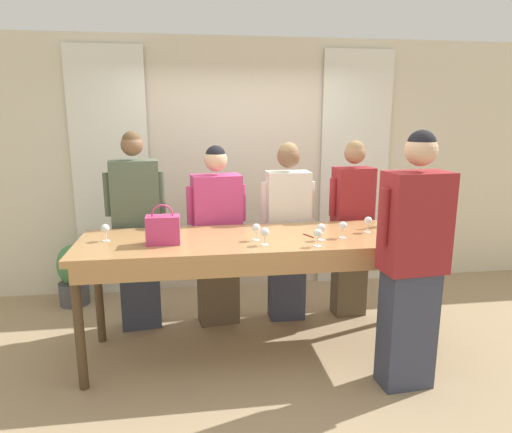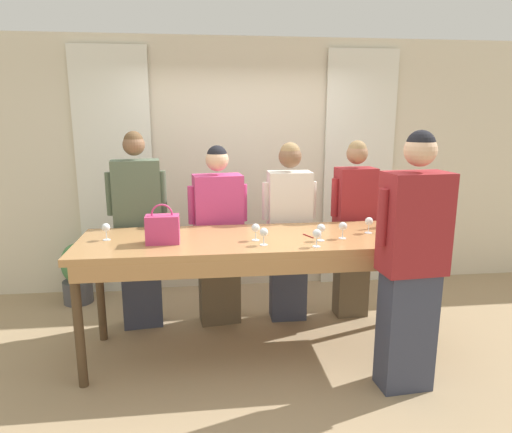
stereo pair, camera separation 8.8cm
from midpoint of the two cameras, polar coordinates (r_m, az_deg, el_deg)
ground_plane at (r=4.09m, az=0.80°, el=-16.38°), size 18.00×18.00×0.00m
wall_back at (r=5.20m, az=-1.52°, el=6.22°), size 12.00×0.06×2.80m
curtain_panel_left at (r=5.20m, az=-16.72°, el=5.06°), size 0.81×0.03×2.69m
curtain_panel_right at (r=5.44m, az=13.13°, el=5.59°), size 0.81×0.03×2.69m
tasting_bar at (r=3.70m, az=0.89°, el=-4.01°), size 2.85×0.88×1.01m
wine_bottle at (r=4.21m, az=17.19°, el=0.45°), size 0.08×0.08×0.34m
handbag at (r=3.56m, az=-10.91°, el=-1.50°), size 0.25×0.14×0.31m
wine_glass_front_left at (r=3.76m, az=-17.62°, el=-1.40°), size 0.07×0.07×0.14m
wine_glass_front_mid at (r=3.61m, az=8.82°, el=-1.52°), size 0.07×0.07×0.14m
wine_glass_front_right at (r=3.44m, az=8.34°, el=-2.21°), size 0.07×0.07×0.14m
wine_glass_center_left at (r=3.86m, az=20.16°, el=-1.24°), size 0.07×0.07×0.14m
wine_glass_center_mid at (r=3.99m, az=17.55°, el=-0.63°), size 0.07×0.07×0.14m
wine_glass_center_right at (r=3.92m, az=14.56°, el=-0.65°), size 0.07×0.07×0.14m
wine_glass_back_left at (r=3.58m, az=0.66°, el=-1.51°), size 0.07×0.07×0.14m
wine_glass_back_mid at (r=3.71m, az=11.48°, el=-1.27°), size 0.07×0.07×0.14m
wine_glass_back_right at (r=3.45m, az=1.71°, el=-2.05°), size 0.07×0.07×0.14m
wine_glass_near_host at (r=4.04m, az=20.52°, el=-0.69°), size 0.07×0.07×0.14m
pen at (r=3.75m, az=7.23°, el=-2.42°), size 0.06×0.13×0.01m
guest_olive_jacket at (r=4.32m, az=-13.89°, el=-1.67°), size 0.54×0.28×1.84m
guest_pink_top at (r=4.31m, az=-4.13°, el=-2.38°), size 0.56×0.32×1.71m
guest_cream_sweater at (r=4.39m, az=4.70°, el=-1.80°), size 0.52×0.26×1.73m
guest_striped_shirt at (r=4.55m, az=12.64°, el=-1.37°), size 0.48×0.26×1.75m
host_pouring at (r=3.41m, az=19.57°, el=-5.49°), size 0.55×0.30×1.88m
potted_plant at (r=5.25m, az=-21.06°, el=-6.71°), size 0.31×0.31×0.65m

